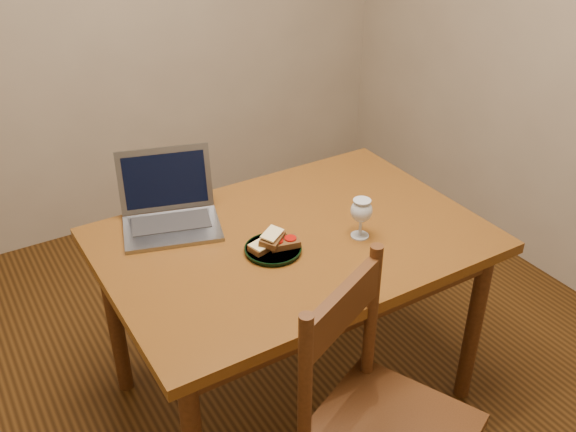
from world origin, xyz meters
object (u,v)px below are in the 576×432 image
chair (382,418)px  laptop (169,205)px  plate (273,250)px  table (293,256)px  milk_glass (361,218)px

chair → laptop: laptop is taller
plate → laptop: size_ratio=0.47×
chair → table: bearing=56.4°
table → laptop: 0.48m
plate → laptop: laptop is taller
milk_glass → laptop: 0.68m
chair → plate: chair is taller
laptop → milk_glass: bearing=-23.5°
chair → laptop: size_ratio=1.44×
table → laptop: (-0.32, 0.32, 0.15)m
chair → milk_glass: bearing=36.0°
table → milk_glass: size_ratio=8.91×
table → laptop: size_ratio=3.19×
table → chair: chair is taller
laptop → chair: bearing=-60.6°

